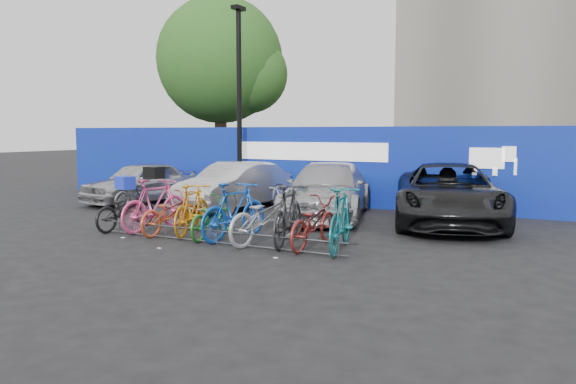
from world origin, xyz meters
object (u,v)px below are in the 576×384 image
Objects in this scene: car_2 at (328,190)px; car_3 at (448,194)px; bike_5 at (235,211)px; lamppost at (239,99)px; car_1 at (235,186)px; bike_2 at (170,213)px; bike_3 at (192,209)px; bike_8 at (313,223)px; bike_0 at (126,209)px; bike_4 at (212,217)px; bike_6 at (265,217)px; tree at (225,63)px; bike_7 at (288,215)px; bike_rack at (217,237)px; car_0 at (141,182)px; bike_1 at (155,205)px; bike_9 at (340,219)px.

car_3 is (3.08, 0.25, 0.03)m from car_2.
lamppost is at bearing -50.64° from bike_5.
car_1 is 4.12m from bike_2.
bike_8 is (2.94, -0.07, -0.06)m from bike_3.
bike_0 is 0.96× the size of bike_3.
bike_0 is 2.35m from bike_4.
bike_8 is (3.44, 0.07, 0.03)m from bike_2.
bike_5 is (0.54, 0.06, 0.16)m from bike_4.
bike_8 is (1.05, 0.04, -0.05)m from bike_6.
tree is 3.83× the size of bike_7.
bike_6 is at bearing -100.41° from car_2.
bike_8 is (1.83, 0.61, 0.33)m from bike_rack.
bike_rack is 1.49m from bike_7.
bike_4 is at bearing -25.69° from car_0.
bike_3 is (5.66, -9.97, -4.51)m from tree.
bike_5 is (2.19, -0.07, 0.01)m from bike_1.
car_0 is 6.40m from car_2.
car_1 reaches higher than car_0.
bike_2 is at bearing -175.89° from bike_0.
bike_3 is (-4.70, -3.98, -0.18)m from car_3.
tree is 1.39× the size of bike_rack.
bike_1 is 4.58m from bike_9.
bike_1 is at bearing -10.53° from bike_4.
car_0 reaches higher than bike_6.
bike_3 reaches higher than bike_rack.
bike_6 is (3.65, 0.06, 0.08)m from bike_0.
lamppost is at bearing 121.31° from car_1.
bike_rack is at bearing -26.88° from car_0.
bike_6 is 1.02× the size of bike_7.
lamppost reaches higher than bike_1.
bike_5 is 0.76m from bike_6.
car_2 reaches higher than car_0.
bike_6 is at bearing -19.96° from car_0.
car_3 is 4.97m from bike_6.
bike_4 is at bearing -150.07° from car_3.
bike_8 is (0.56, -0.02, -0.12)m from bike_7.
bike_1 is (0.33, -3.88, -0.09)m from car_1.
bike_2 is 0.88× the size of bike_9.
bike_1 is at bearing -163.49° from bike_0.
car_1 is at bearing 118.56° from bike_rack.
bike_1 reaches higher than bike_2.
lamppost reaches higher than bike_8.
bike_1 is (3.73, -3.72, -0.06)m from car_0.
car_3 reaches higher than car_0.
car_1 is 2.08× the size of bike_1.
bike_5 is at bearing -111.65° from car_2.
car_0 is 7.69m from bike_6.
bike_1 reaches higher than bike_rack.
lamppost is at bearing -52.49° from tree.
car_3 is 3.10× the size of bike_4.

